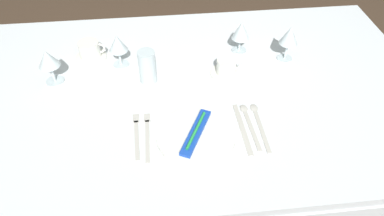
{
  "coord_description": "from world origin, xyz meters",
  "views": [
    {
      "loc": [
        -0.13,
        -1.04,
        1.64
      ],
      "look_at": [
        -0.03,
        -0.14,
        0.76
      ],
      "focal_mm": 33.34,
      "sensor_mm": 36.0,
      "label": 1
    }
  ],
  "objects_px": {
    "drink_tumbler": "(147,69)",
    "fork_outer": "(147,135)",
    "fork_inner": "(137,134)",
    "coffee_cup_left": "(90,49)",
    "toothbrush_package": "(196,132)",
    "wine_glass_far": "(118,45)",
    "wine_glass_centre": "(48,60)",
    "spoon_soup": "(248,121)",
    "wine_glass_right": "(241,32)",
    "coffee_cup_right": "(227,66)",
    "dinner_plate": "(196,135)",
    "spoon_dessert": "(259,121)",
    "wine_glass_left": "(289,37)",
    "dinner_knife": "(243,130)"
  },
  "relations": [
    {
      "from": "fork_inner",
      "to": "coffee_cup_left",
      "type": "relative_size",
      "value": 1.87
    },
    {
      "from": "dinner_plate",
      "to": "fork_inner",
      "type": "distance_m",
      "value": 0.2
    },
    {
      "from": "toothbrush_package",
      "to": "spoon_soup",
      "type": "distance_m",
      "value": 0.2
    },
    {
      "from": "dinner_plate",
      "to": "wine_glass_left",
      "type": "xyz_separation_m",
      "value": [
        0.42,
        0.39,
        0.1
      ]
    },
    {
      "from": "wine_glass_centre",
      "to": "drink_tumbler",
      "type": "bearing_deg",
      "value": -5.29
    },
    {
      "from": "coffee_cup_left",
      "to": "wine_glass_right",
      "type": "height_order",
      "value": "wine_glass_right"
    },
    {
      "from": "dinner_plate",
      "to": "coffee_cup_right",
      "type": "bearing_deg",
      "value": 63.55
    },
    {
      "from": "coffee_cup_left",
      "to": "wine_glass_far",
      "type": "relative_size",
      "value": 0.78
    },
    {
      "from": "wine_glass_far",
      "to": "wine_glass_centre",
      "type": "bearing_deg",
      "value": -162.56
    },
    {
      "from": "wine_glass_centre",
      "to": "spoon_soup",
      "type": "bearing_deg",
      "value": -22.58
    },
    {
      "from": "fork_outer",
      "to": "wine_glass_left",
      "type": "xyz_separation_m",
      "value": [
        0.58,
        0.37,
        0.11
      ]
    },
    {
      "from": "coffee_cup_right",
      "to": "wine_glass_centre",
      "type": "distance_m",
      "value": 0.68
    },
    {
      "from": "dinner_plate",
      "to": "spoon_soup",
      "type": "distance_m",
      "value": 0.2
    },
    {
      "from": "toothbrush_package",
      "to": "coffee_cup_right",
      "type": "xyz_separation_m",
      "value": [
        0.16,
        0.32,
        0.01
      ]
    },
    {
      "from": "fork_inner",
      "to": "coffee_cup_left",
      "type": "bearing_deg",
      "value": 112.72
    },
    {
      "from": "toothbrush_package",
      "to": "fork_outer",
      "type": "relative_size",
      "value": 0.94
    },
    {
      "from": "drink_tumbler",
      "to": "spoon_dessert",
      "type": "bearing_deg",
      "value": -35.21
    },
    {
      "from": "dinner_plate",
      "to": "fork_inner",
      "type": "height_order",
      "value": "dinner_plate"
    },
    {
      "from": "dinner_knife",
      "to": "coffee_cup_left",
      "type": "height_order",
      "value": "coffee_cup_left"
    },
    {
      "from": "dinner_plate",
      "to": "coffee_cup_left",
      "type": "height_order",
      "value": "coffee_cup_left"
    },
    {
      "from": "spoon_dessert",
      "to": "wine_glass_left",
      "type": "xyz_separation_m",
      "value": [
        0.2,
        0.35,
        0.11
      ]
    },
    {
      "from": "dinner_plate",
      "to": "coffee_cup_right",
      "type": "distance_m",
      "value": 0.36
    },
    {
      "from": "dinner_plate",
      "to": "spoon_dessert",
      "type": "xyz_separation_m",
      "value": [
        0.22,
        0.05,
        -0.01
      ]
    },
    {
      "from": "dinner_plate",
      "to": "spoon_soup",
      "type": "height_order",
      "value": "dinner_plate"
    },
    {
      "from": "fork_outer",
      "to": "coffee_cup_left",
      "type": "bearing_deg",
      "value": 116.12
    },
    {
      "from": "coffee_cup_right",
      "to": "drink_tumbler",
      "type": "xyz_separation_m",
      "value": [
        -0.31,
        -0.01,
        0.02
      ]
    },
    {
      "from": "wine_glass_right",
      "to": "coffee_cup_left",
      "type": "bearing_deg",
      "value": 178.73
    },
    {
      "from": "coffee_cup_left",
      "to": "fork_outer",
      "type": "bearing_deg",
      "value": -63.88
    },
    {
      "from": "wine_glass_right",
      "to": "fork_outer",
      "type": "bearing_deg",
      "value": -131.98
    },
    {
      "from": "dinner_plate",
      "to": "wine_glass_centre",
      "type": "relative_size",
      "value": 1.84
    },
    {
      "from": "dinner_plate",
      "to": "fork_outer",
      "type": "bearing_deg",
      "value": 170.87
    },
    {
      "from": "wine_glass_right",
      "to": "wine_glass_far",
      "type": "relative_size",
      "value": 0.98
    },
    {
      "from": "dinner_knife",
      "to": "wine_glass_far",
      "type": "xyz_separation_m",
      "value": [
        -0.42,
        0.41,
        0.1
      ]
    },
    {
      "from": "fork_outer",
      "to": "wine_glass_left",
      "type": "distance_m",
      "value": 0.7
    },
    {
      "from": "drink_tumbler",
      "to": "fork_outer",
      "type": "bearing_deg",
      "value": -92.04
    },
    {
      "from": "wine_glass_centre",
      "to": "drink_tumbler",
      "type": "relative_size",
      "value": 1.06
    },
    {
      "from": "fork_inner",
      "to": "wine_glass_far",
      "type": "distance_m",
      "value": 0.41
    },
    {
      "from": "fork_outer",
      "to": "drink_tumbler",
      "type": "height_order",
      "value": "drink_tumbler"
    },
    {
      "from": "fork_inner",
      "to": "toothbrush_package",
      "type": "bearing_deg",
      "value": -9.54
    },
    {
      "from": "dinner_plate",
      "to": "wine_glass_far",
      "type": "distance_m",
      "value": 0.51
    },
    {
      "from": "wine_glass_far",
      "to": "drink_tumbler",
      "type": "distance_m",
      "value": 0.16
    },
    {
      "from": "dinner_plate",
      "to": "fork_inner",
      "type": "relative_size",
      "value": 1.29
    },
    {
      "from": "drink_tumbler",
      "to": "spoon_soup",
      "type": "bearing_deg",
      "value": -37.28
    },
    {
      "from": "dinner_plate",
      "to": "coffee_cup_right",
      "type": "relative_size",
      "value": 2.69
    },
    {
      "from": "drink_tumbler",
      "to": "coffee_cup_right",
      "type": "bearing_deg",
      "value": 1.38
    },
    {
      "from": "wine_glass_far",
      "to": "dinner_knife",
      "type": "bearing_deg",
      "value": -44.18
    },
    {
      "from": "fork_inner",
      "to": "spoon_dessert",
      "type": "height_order",
      "value": "spoon_dessert"
    },
    {
      "from": "spoon_dessert",
      "to": "fork_inner",
      "type": "bearing_deg",
      "value": -178.11
    },
    {
      "from": "spoon_soup",
      "to": "wine_glass_right",
      "type": "relative_size",
      "value": 1.59
    },
    {
      "from": "coffee_cup_left",
      "to": "toothbrush_package",
      "type": "bearing_deg",
      "value": -51.56
    }
  ]
}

